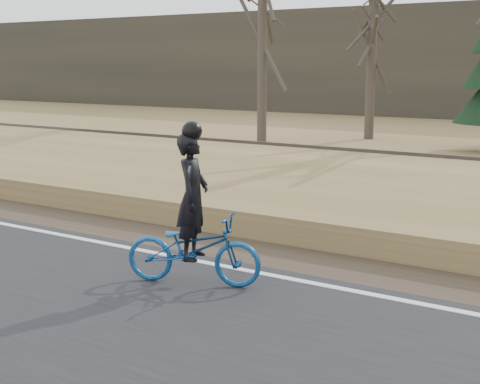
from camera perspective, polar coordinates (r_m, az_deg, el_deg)
The scene contains 3 objects.
cyclist at distance 8.68m, azimuth -4.01°, elevation -3.59°, with size 1.90×1.18×2.13m.
bare_tree_far_left at distance 25.02m, azimuth 1.92°, elevation 13.44°, with size 0.36×0.36×8.00m, color #463D33.
bare_tree_left at distance 26.42m, azimuth 11.18°, elevation 11.88°, with size 0.36×0.36×6.86m, color #463D33.
Camera 1 is at (0.09, -7.39, 2.90)m, focal length 50.00 mm.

